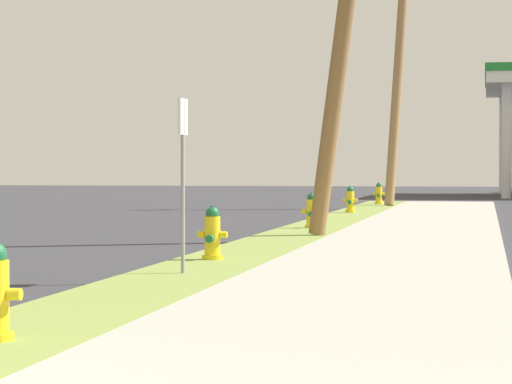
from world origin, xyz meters
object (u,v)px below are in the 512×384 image
(fire_hydrant_fifth, at_px, (379,195))
(utility_pole_background, at_px, (398,68))
(street_sign_post, at_px, (183,148))
(fire_hydrant_third, at_px, (312,212))
(fire_hydrant_fourth, at_px, (350,201))
(fire_hydrant_second, at_px, (212,236))

(fire_hydrant_fifth, distance_m, utility_pole_background, 4.43)
(street_sign_post, bearing_deg, utility_pole_background, 88.38)
(fire_hydrant_third, distance_m, fire_hydrant_fifth, 16.28)
(fire_hydrant_third, relative_size, fire_hydrant_fifth, 1.00)
(fire_hydrant_fourth, distance_m, street_sign_post, 19.51)
(fire_hydrant_second, xyz_separation_m, fire_hydrant_fourth, (0.01, 17.32, 0.00))
(fire_hydrant_third, bearing_deg, fire_hydrant_second, -90.91)
(fire_hydrant_third, relative_size, street_sign_post, 0.35)
(fire_hydrant_second, xyz_separation_m, street_sign_post, (0.13, -2.16, 1.19))
(fire_hydrant_fourth, distance_m, fire_hydrant_fifth, 7.75)
(fire_hydrant_third, xyz_separation_m, fire_hydrant_fifth, (0.00, 16.28, 0.00))
(fire_hydrant_second, distance_m, fire_hydrant_fourth, 17.32)
(fire_hydrant_fifth, distance_m, street_sign_post, 27.25)
(fire_hydrant_fourth, relative_size, street_sign_post, 0.35)
(utility_pole_background, bearing_deg, fire_hydrant_fifth, 125.96)
(fire_hydrant_second, xyz_separation_m, utility_pole_background, (0.87, 24.07, 4.25))
(fire_hydrant_fifth, relative_size, street_sign_post, 0.35)
(fire_hydrant_fifth, height_order, street_sign_post, street_sign_post)
(fire_hydrant_fourth, height_order, street_sign_post, street_sign_post)
(fire_hydrant_third, height_order, fire_hydrant_fifth, same)
(utility_pole_background, height_order, street_sign_post, utility_pole_background)
(street_sign_post, bearing_deg, fire_hydrant_second, 93.32)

